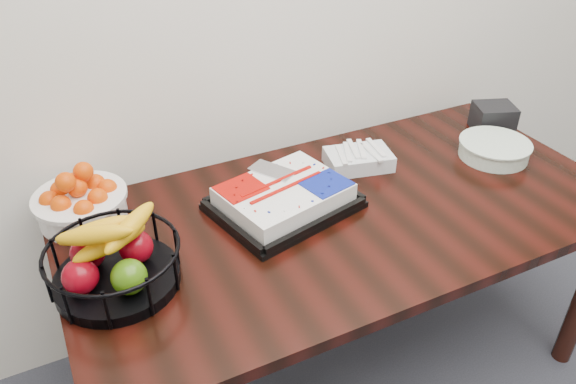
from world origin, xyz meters
name	(u,v)px	position (x,y,z in m)	size (l,w,h in m)	color
table	(347,229)	(0.00, 2.00, 0.66)	(1.80, 0.90, 0.75)	black
cake_tray	(284,198)	(-0.19, 2.09, 0.79)	(0.50, 0.43, 0.09)	black
tangerine_bowl	(80,197)	(-0.77, 2.32, 0.83)	(0.29, 0.29, 0.18)	white
fruit_basket	(114,261)	(-0.74, 1.97, 0.83)	(0.35, 0.35, 0.19)	black
plate_stack	(494,149)	(0.65, 2.05, 0.78)	(0.26, 0.26, 0.06)	white
fork_bag	(358,159)	(0.17, 2.21, 0.78)	(0.25, 0.19, 0.07)	silver
napkin_box	(493,118)	(0.80, 2.21, 0.80)	(0.15, 0.13, 0.11)	black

